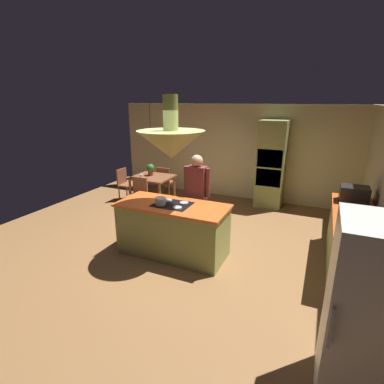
% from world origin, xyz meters
% --- Properties ---
extents(ground, '(8.16, 8.16, 0.00)m').
position_xyz_m(ground, '(0.00, 0.00, 0.00)').
color(ground, olive).
extents(wall_back, '(6.80, 0.10, 2.55)m').
position_xyz_m(wall_back, '(0.00, 3.45, 1.27)').
color(wall_back, beige).
rests_on(wall_back, ground).
extents(kitchen_island, '(1.93, 0.86, 0.96)m').
position_xyz_m(kitchen_island, '(0.00, -0.20, 0.47)').
color(kitchen_island, '#8C934C').
rests_on(kitchen_island, ground).
extents(counter_run_right, '(0.73, 2.12, 0.94)m').
position_xyz_m(counter_run_right, '(2.84, 0.60, 0.48)').
color(counter_run_right, '#8C934C').
rests_on(counter_run_right, ground).
extents(oven_tower, '(0.66, 0.62, 2.19)m').
position_xyz_m(oven_tower, '(1.10, 3.04, 1.09)').
color(oven_tower, '#8C934C').
rests_on(oven_tower, ground).
extents(refrigerator, '(0.72, 0.74, 1.77)m').
position_xyz_m(refrigerator, '(2.80, -1.90, 0.88)').
color(refrigerator, silver).
rests_on(refrigerator, ground).
extents(dining_table, '(0.99, 0.89, 0.76)m').
position_xyz_m(dining_table, '(-1.70, 1.90, 0.65)').
color(dining_table, brown).
rests_on(dining_table, ground).
extents(person_at_island, '(0.53, 0.23, 1.69)m').
position_xyz_m(person_at_island, '(0.15, 0.50, 0.97)').
color(person_at_island, tan).
rests_on(person_at_island, ground).
extents(range_hood, '(1.10, 1.10, 1.00)m').
position_xyz_m(range_hood, '(0.00, -0.20, 1.99)').
color(range_hood, '#8C934C').
extents(pendant_light_over_table, '(0.32, 0.32, 0.82)m').
position_xyz_m(pendant_light_over_table, '(-1.70, 1.90, 1.86)').
color(pendant_light_over_table, beige).
extents(chair_facing_island, '(0.40, 0.40, 0.87)m').
position_xyz_m(chair_facing_island, '(-1.70, 1.24, 0.50)').
color(chair_facing_island, brown).
rests_on(chair_facing_island, ground).
extents(chair_by_back_wall, '(0.40, 0.40, 0.87)m').
position_xyz_m(chair_by_back_wall, '(-1.70, 2.56, 0.50)').
color(chair_by_back_wall, brown).
rests_on(chair_by_back_wall, ground).
extents(chair_at_corner, '(0.40, 0.40, 0.87)m').
position_xyz_m(chair_at_corner, '(-2.58, 1.90, 0.50)').
color(chair_at_corner, brown).
rests_on(chair_at_corner, ground).
extents(potted_plant_on_table, '(0.20, 0.20, 0.30)m').
position_xyz_m(potted_plant_on_table, '(-1.80, 1.99, 0.93)').
color(potted_plant_on_table, '#99382D').
rests_on(potted_plant_on_table, dining_table).
extents(cup_on_table, '(0.07, 0.07, 0.09)m').
position_xyz_m(cup_on_table, '(-1.88, 1.68, 0.81)').
color(cup_on_table, white).
rests_on(cup_on_table, dining_table).
extents(canister_flour, '(0.11, 0.11, 0.15)m').
position_xyz_m(canister_flour, '(2.84, 0.08, 1.01)').
color(canister_flour, '#E0B78C').
rests_on(canister_flour, counter_run_right).
extents(canister_sugar, '(0.13, 0.13, 0.22)m').
position_xyz_m(canister_sugar, '(2.84, 0.26, 1.05)').
color(canister_sugar, '#E0B78C').
rests_on(canister_sugar, counter_run_right).
extents(microwave_on_counter, '(0.46, 0.36, 0.28)m').
position_xyz_m(microwave_on_counter, '(2.84, 1.22, 1.08)').
color(microwave_on_counter, '#232326').
rests_on(microwave_on_counter, counter_run_right).
extents(cooking_pot_on_cooktop, '(0.18, 0.18, 0.12)m').
position_xyz_m(cooking_pot_on_cooktop, '(-0.16, -0.33, 1.02)').
color(cooking_pot_on_cooktop, '#B2B2B7').
rests_on(cooking_pot_on_cooktop, kitchen_island).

